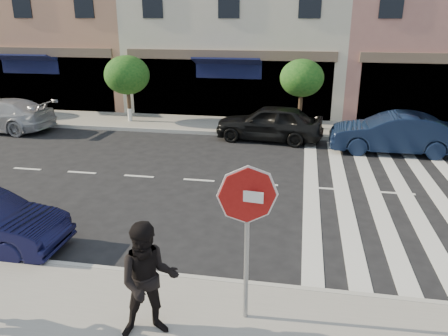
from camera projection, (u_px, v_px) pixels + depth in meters
ground at (159, 241)px, 10.12m from camera, size 120.00×120.00×0.00m
sidewalk_far at (234, 126)px, 20.31m from camera, size 60.00×3.00×0.15m
building_centre at (243, 4)px, 24.16m from camera, size 11.00×9.00×11.00m
street_tree_wb at (127, 75)px, 20.22m from camera, size 2.10×2.10×3.06m
street_tree_c at (302, 78)px, 18.86m from camera, size 1.90×1.90×3.04m
stop_sign at (247, 212)px, 6.71m from camera, size 0.95×0.16×2.70m
walker at (149, 281)px, 6.68m from camera, size 1.14×1.02×1.93m
car_far_left at (0, 115)px, 19.55m from camera, size 5.03×2.31×1.43m
car_far_mid at (269, 123)px, 18.02m from camera, size 4.54×2.19×1.50m
car_far_right at (393, 133)px, 16.38m from camera, size 4.61×1.63×1.51m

